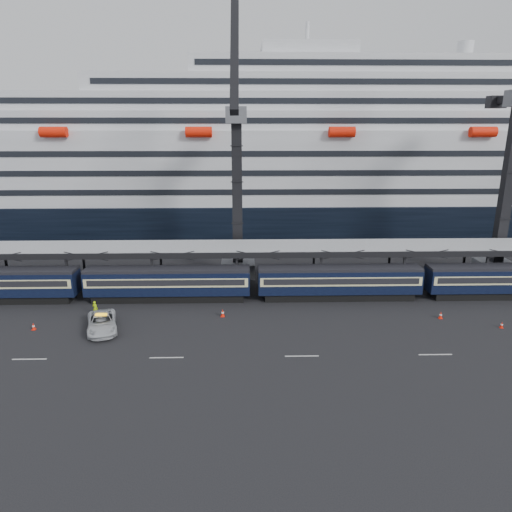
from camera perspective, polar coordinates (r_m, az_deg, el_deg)
The scene contains 13 objects.
ground at distance 48.79m, azimuth 21.92°, elevation -9.12°, with size 260.00×260.00×0.00m, color black.
train at distance 55.25m, azimuth 13.74°, elevation -3.00°, with size 133.05×3.00×4.05m.
canopy at distance 59.40m, azimuth 17.30°, elevation 1.13°, with size 130.00×6.25×5.53m.
cruise_ship at distance 88.53m, azimuth 10.49°, elevation 10.93°, with size 214.09×28.84×34.00m.
crane_dark_near at distance 59.52m, azimuth -2.38°, elevation 8.43°, with size 4.50×17.75×35.08m.
crane_dark_mid at distance 67.49m, azimuth 29.21°, elevation 8.56°, with size 4.50×18.24×39.64m.
pickup_truck at distance 48.39m, azimuth -18.70°, elevation -7.92°, with size 2.74×5.94×1.65m, color #B5B8BD.
worker at distance 52.22m, azimuth -19.47°, elevation -6.20°, with size 0.61×0.40×1.67m, color #B3E90C.
traffic_cone_a at distance 51.35m, azimuth -26.06°, elevation -7.90°, with size 0.38×0.38×0.75m.
traffic_cone_b at distance 51.68m, azimuth -19.71°, elevation -6.99°, with size 0.40×0.40×0.80m.
traffic_cone_c at distance 49.37m, azimuth -4.20°, elevation -7.10°, with size 0.43×0.43×0.85m.
traffic_cone_d at distance 52.90m, azimuth 28.37°, elevation -7.57°, with size 0.34×0.34×0.68m.
traffic_cone_e at distance 52.60m, azimuth 22.09°, elevation -6.85°, with size 0.39×0.39×0.77m.
Camera 1 is at (-18.93, -40.41, 19.74)m, focal length 32.00 mm.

